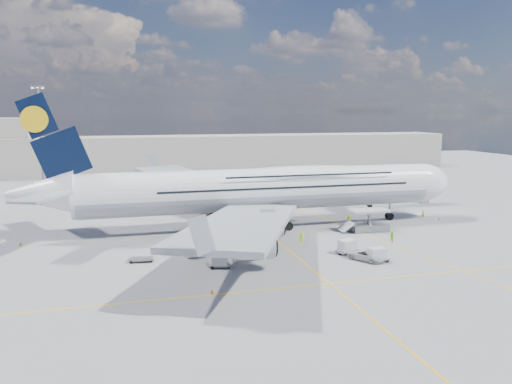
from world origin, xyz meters
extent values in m
plane|color=gray|center=(0.00, 0.00, 0.00)|extent=(300.00, 300.00, 0.00)
cube|color=#FFB80D|center=(0.00, 0.00, 0.01)|extent=(0.25, 220.00, 0.01)
cube|color=#FFB80D|center=(0.00, -20.00, 0.01)|extent=(120.00, 0.25, 0.01)
cube|color=#FFB80D|center=(14.00, 10.00, 0.01)|extent=(14.16, 99.06, 0.01)
cylinder|color=white|center=(0.00, 10.00, 6.80)|extent=(62.00, 7.20, 7.20)
cylinder|color=#9EA0A5|center=(0.00, 10.00, 6.65)|extent=(60.76, 7.13, 7.13)
ellipsoid|color=white|center=(8.00, 10.00, 8.78)|extent=(36.00, 6.84, 3.76)
ellipsoid|color=white|center=(31.00, 10.00, 6.80)|extent=(11.52, 7.20, 7.20)
ellipsoid|color=black|center=(34.24, 10.00, 7.40)|extent=(3.84, 4.16, 1.44)
cone|color=white|center=(-35.50, 10.00, 7.60)|extent=(10.00, 6.84, 6.84)
cube|color=black|center=(-33.50, 10.00, 16.40)|extent=(11.02, 0.46, 14.61)
cylinder|color=yellow|center=(-35.60, 10.00, 18.90)|extent=(4.00, 0.60, 4.00)
cube|color=#999EA3|center=(-8.00, 30.00, 5.60)|extent=(25.49, 39.15, 3.35)
cube|color=#999EA3|center=(-8.00, -10.00, 5.60)|extent=(25.49, 39.15, 3.35)
cylinder|color=#B7BABF|center=(-3.00, 22.50, 3.20)|extent=(5.20, 3.50, 3.50)
cylinder|color=#B7BABF|center=(-7.50, 33.00, 3.20)|extent=(5.20, 3.50, 3.50)
cylinder|color=#B7BABF|center=(-3.00, -2.50, 3.20)|extent=(5.20, 3.50, 3.50)
cylinder|color=#B7BABF|center=(-7.50, -13.00, 3.20)|extent=(5.20, 3.50, 3.50)
cylinder|color=gray|center=(25.00, 10.00, 2.20)|extent=(0.44, 0.44, 3.80)
cylinder|color=black|center=(25.00, 10.00, 0.65)|extent=(1.30, 0.90, 1.30)
cylinder|color=gray|center=(0.00, 10.00, 2.20)|extent=(0.56, 0.56, 3.80)
cylinder|color=black|center=(0.00, 13.20, 0.75)|extent=(1.50, 0.90, 1.50)
cube|color=#B7B7BC|center=(25.00, 18.60, 7.10)|extent=(3.00, 10.00, 2.60)
cube|color=#B7B7BC|center=(33.00, 23.60, 7.10)|extent=(18.00, 3.00, 2.60)
cylinder|color=gray|center=(27.00, 21.60, 3.55)|extent=(0.80, 0.80, 7.10)
cylinder|color=black|center=(27.00, 21.60, 0.45)|extent=(0.90, 0.80, 0.90)
cylinder|color=gray|center=(41.00, 23.60, 3.55)|extent=(1.00, 1.00, 7.10)
cube|color=gray|center=(41.00, 23.60, 0.40)|extent=(2.00, 2.00, 0.80)
cylinder|color=#B7B7BC|center=(25.00, 14.80, 7.10)|extent=(3.60, 3.60, 2.80)
cube|color=silver|center=(17.00, 2.90, 3.50)|extent=(6.50, 3.20, 0.35)
cube|color=gray|center=(17.00, 2.90, 0.55)|extent=(6.50, 3.20, 1.10)
cube|color=gray|center=(17.00, 2.90, 2.05)|extent=(0.22, 1.99, 3.00)
cylinder|color=black|center=(14.40, 1.70, 0.35)|extent=(0.70, 0.30, 0.70)
cube|color=silver|center=(12.80, 2.90, 1.00)|extent=(2.16, 2.60, 1.60)
cylinder|color=gray|center=(-40.00, 45.00, 12.50)|extent=(0.70, 0.70, 25.00)
cube|color=gray|center=(-40.00, 45.00, 25.20)|extent=(3.00, 0.40, 0.60)
cube|color=#B2AD9E|center=(0.00, 95.00, 6.00)|extent=(180.00, 16.00, 12.00)
cube|color=#193814|center=(40.00, 140.00, 4.00)|extent=(160.00, 6.00, 8.00)
cube|color=gray|center=(-11.31, -10.55, 0.32)|extent=(3.00, 2.05, 0.16)
cylinder|color=black|center=(-12.41, -11.10, 0.20)|extent=(0.40, 0.16, 0.40)
cylinder|color=black|center=(-10.22, -10.00, 0.20)|extent=(0.40, 0.16, 0.40)
cube|color=silver|center=(-11.31, -10.55, 1.05)|extent=(2.27, 1.80, 1.37)
cube|color=gray|center=(-7.04, -2.39, 0.32)|extent=(3.08, 2.37, 0.16)
cylinder|color=black|center=(-8.13, -2.93, 0.20)|extent=(0.40, 0.16, 0.40)
cylinder|color=black|center=(-5.95, -1.84, 0.20)|extent=(0.40, 0.16, 0.40)
cube|color=silver|center=(-7.04, -2.39, 1.05)|extent=(2.37, 2.02, 1.37)
cube|color=gray|center=(-11.44, -9.76, 0.31)|extent=(2.97, 2.09, 0.16)
cylinder|color=black|center=(-12.52, -10.30, 0.20)|extent=(0.39, 0.16, 0.39)
cylinder|color=black|center=(-10.37, -9.23, 0.20)|extent=(0.39, 0.16, 0.39)
cube|color=silver|center=(-11.44, -9.76, 1.03)|extent=(2.25, 1.81, 1.34)
cube|color=gray|center=(-21.12, -5.25, 0.37)|extent=(3.36, 2.02, 0.19)
cylinder|color=black|center=(-22.41, -5.90, 0.24)|extent=(0.47, 0.19, 0.47)
cylinder|color=black|center=(-19.84, -4.61, 0.24)|extent=(0.47, 0.19, 0.47)
cube|color=gray|center=(9.61, -13.60, 0.36)|extent=(3.19, 1.91, 0.18)
cylinder|color=black|center=(8.39, -14.21, 0.22)|extent=(0.45, 0.18, 0.45)
cylinder|color=black|center=(10.84, -12.98, 0.22)|extent=(0.45, 0.18, 0.45)
cube|color=silver|center=(9.61, -13.60, 1.17)|extent=(2.37, 1.73, 1.53)
cube|color=gray|center=(7.49, -8.84, 0.37)|extent=(3.51, 2.55, 0.19)
cylinder|color=black|center=(6.23, -9.47, 0.23)|extent=(0.46, 0.19, 0.46)
cylinder|color=black|center=(8.74, -8.21, 0.23)|extent=(0.46, 0.19, 0.46)
cube|color=silver|center=(7.49, -8.84, 1.21)|extent=(2.68, 2.20, 1.57)
cube|color=white|center=(-13.78, -4.55, 0.74)|extent=(3.28, 2.50, 1.38)
cube|color=black|center=(-13.78, -4.55, 1.59)|extent=(1.50, 1.60, 0.53)
cylinder|color=black|center=(-14.84, -5.13, 0.34)|extent=(0.68, 0.27, 0.68)
cylinder|color=black|center=(-12.71, -3.96, 0.34)|extent=(0.68, 0.27, 0.68)
cube|color=gray|center=(-4.03, 24.46, 1.05)|extent=(7.17, 3.73, 2.10)
cube|color=white|center=(-4.77, 24.46, 3.04)|extent=(5.44, 3.51, 2.31)
cube|color=white|center=(-1.41, 24.46, 1.99)|extent=(2.30, 2.72, 1.68)
cube|color=black|center=(-0.67, 24.46, 2.20)|extent=(0.54, 2.09, 0.94)
cylinder|color=black|center=(-1.72, 23.25, 0.58)|extent=(1.15, 0.37, 1.15)
cylinder|color=black|center=(-6.34, 25.66, 0.58)|extent=(1.15, 0.37, 1.15)
cube|color=orange|center=(-4.77, 24.46, 2.31)|extent=(5.50, 3.57, 0.52)
cube|color=gray|center=(-15.39, 39.68, 1.00)|extent=(6.94, 4.30, 2.00)
cube|color=white|center=(-16.09, 39.68, 2.91)|extent=(5.35, 3.87, 2.20)
cube|color=white|center=(-12.88, 39.68, 1.90)|extent=(2.43, 2.75, 1.60)
cube|color=black|center=(-12.18, 39.68, 2.10)|extent=(0.76, 1.95, 0.90)
cylinder|color=black|center=(-13.18, 38.53, 0.55)|extent=(1.10, 0.35, 1.10)
cylinder|color=black|center=(-17.59, 40.83, 0.55)|extent=(1.10, 0.35, 1.10)
imported|color=silver|center=(8.63, -12.66, 0.70)|extent=(4.76, 5.47, 1.40)
imported|color=#D2E918|center=(31.86, 9.50, 0.80)|extent=(0.63, 0.45, 1.60)
imported|color=#99F119|center=(16.61, -5.55, 0.91)|extent=(1.12, 1.07, 1.81)
imported|color=#9EE918|center=(-12.02, -1.69, 0.95)|extent=(1.01, 1.19, 1.91)
imported|color=#C3FF1A|center=(15.49, 7.51, 0.96)|extent=(0.81, 1.05, 1.92)
imported|color=#DCFF1A|center=(2.75, -3.02, 0.98)|extent=(1.33, 0.84, 1.96)
cone|color=orange|center=(33.96, 7.52, 0.29)|extent=(0.45, 0.45, 0.57)
cube|color=orange|center=(33.96, 7.52, 0.02)|extent=(0.39, 0.39, 0.03)
cone|color=orange|center=(-13.40, 25.10, 0.31)|extent=(0.48, 0.48, 0.61)
cube|color=orange|center=(-13.40, 25.10, 0.02)|extent=(0.42, 0.42, 0.03)
cone|color=orange|center=(-20.79, 40.62, 0.24)|extent=(0.38, 0.38, 0.49)
cube|color=orange|center=(-20.79, 40.62, 0.01)|extent=(0.33, 0.33, 0.03)
cone|color=orange|center=(-9.22, 3.51, 0.26)|extent=(0.41, 0.41, 0.52)
cube|color=orange|center=(-9.22, 3.51, 0.01)|extent=(0.36, 0.36, 0.03)
cone|color=orange|center=(-13.94, -19.60, 0.27)|extent=(0.43, 0.43, 0.54)
cube|color=orange|center=(-13.94, -19.60, 0.01)|extent=(0.37, 0.37, 0.03)
cone|color=orange|center=(-38.50, 7.87, 0.30)|extent=(0.47, 0.47, 0.60)
cube|color=orange|center=(-38.50, 7.87, 0.02)|extent=(0.41, 0.41, 0.03)
camera|label=1|loc=(-22.84, -72.10, 20.11)|focal=35.00mm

